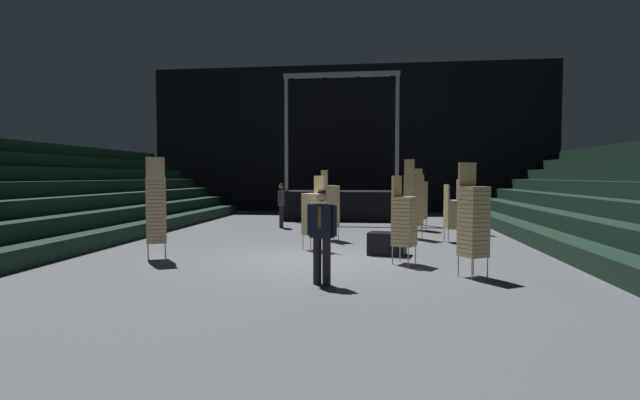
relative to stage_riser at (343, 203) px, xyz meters
name	(u,v)px	position (x,y,z in m)	size (l,w,h in m)	color
ground_plane	(311,261)	(0.00, -10.37, -0.80)	(22.00, 30.00, 0.10)	#515459
arena_end_wall	(349,139)	(0.00, 4.63, 3.25)	(22.00, 0.30, 8.00)	black
bleacher_bank_left	(15,190)	(-8.38, -9.37, 0.82)	(5.25, 24.00, 3.15)	black
stage_riser	(343,203)	(0.00, 0.00, 0.00)	(5.27, 2.63, 6.37)	black
man_with_tie	(322,231)	(0.56, -12.89, 0.23)	(0.57, 0.33, 1.73)	black
chair_stack_front_left	(419,200)	(3.06, -4.00, 0.36)	(0.61, 0.61, 2.22)	#B2B5BA
chair_stack_front_right	(330,205)	(0.12, -7.04, 0.31)	(0.60, 0.60, 2.14)	#B2B5BA
chair_stack_mid_left	(465,200)	(4.52, -4.72, 0.40)	(0.49, 0.49, 2.31)	#B2B5BA
chair_stack_mid_right	(414,199)	(2.68, -6.33, 0.48)	(0.62, 0.62, 2.48)	#B2B5BA
chair_stack_mid_centre	(313,213)	(-0.13, -8.98, 0.23)	(0.62, 0.62, 1.96)	#B2B5BA
chair_stack_rear_left	(156,209)	(-3.56, -10.87, 0.44)	(0.59, 0.59, 2.39)	#B2B5BA
chair_stack_rear_right	(404,220)	(2.14, -10.67, 0.23)	(0.60, 0.60, 1.96)	#B2B5BA
chair_stack_rear_centre	(473,220)	(3.38, -11.92, 0.36)	(0.60, 0.60, 2.22)	#B2B5BA
chair_stack_aisle_left	(453,213)	(3.76, -7.04, 0.11)	(0.51, 0.51, 1.71)	#B2B5BA
crew_worker_near_stage	(281,203)	(-2.05, -3.82, 0.19)	(0.32, 0.57, 1.68)	black
equipment_road_case	(387,244)	(1.80, -9.50, -0.48)	(0.90, 0.60, 0.55)	black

